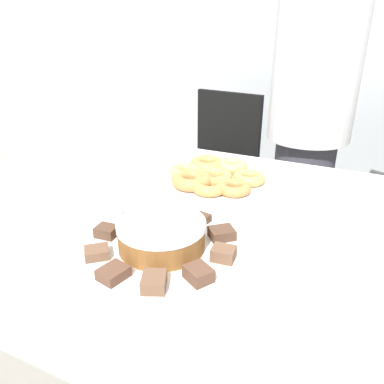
# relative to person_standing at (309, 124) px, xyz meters

# --- Properties ---
(wall_back) EXTENTS (8.00, 0.05, 2.60)m
(wall_back) POSITION_rel_person_standing_xyz_m (-0.11, 0.80, 0.49)
(wall_back) COLOR #B2B7BC
(wall_back) RESTS_ON ground_plane
(table) EXTENTS (1.80, 1.08, 0.73)m
(table) POSITION_rel_person_standing_xyz_m (-0.11, -0.84, -0.15)
(table) COLOR white
(table) RESTS_ON ground_plane
(person_standing) EXTENTS (0.35, 0.35, 1.54)m
(person_standing) POSITION_rel_person_standing_xyz_m (0.00, 0.00, 0.00)
(person_standing) COLOR #383842
(person_standing) RESTS_ON ground_plane
(office_chair_left) EXTENTS (0.50, 0.50, 0.86)m
(office_chair_left) POSITION_rel_person_standing_xyz_m (-0.51, 0.18, -0.41)
(office_chair_left) COLOR black
(office_chair_left) RESTS_ON ground_plane
(plate_cake) EXTENTS (0.38, 0.38, 0.01)m
(plate_cake) POSITION_rel_person_standing_xyz_m (-0.14, -1.04, -0.07)
(plate_cake) COLOR white
(plate_cake) RESTS_ON table
(plate_donuts) EXTENTS (0.37, 0.37, 0.01)m
(plate_donuts) POSITION_rel_person_standing_xyz_m (-0.19, -0.63, -0.07)
(plate_donuts) COLOR white
(plate_donuts) RESTS_ON table
(frosted_cake) EXTENTS (0.20, 0.20, 0.06)m
(frosted_cake) POSITION_rel_person_standing_xyz_m (-0.14, -1.04, -0.04)
(frosted_cake) COLOR brown
(frosted_cake) RESTS_ON plate_cake
(lamington_0) EXTENTS (0.05, 0.06, 0.02)m
(lamington_0) POSITION_rel_person_standing_xyz_m (-0.11, -0.90, -0.06)
(lamington_0) COLOR #513828
(lamington_0) RESTS_ON plate_cake
(lamington_1) EXTENTS (0.06, 0.07, 0.03)m
(lamington_1) POSITION_rel_person_standing_xyz_m (-0.20, -0.91, -0.05)
(lamington_1) COLOR brown
(lamington_1) RESTS_ON plate_cake
(lamington_2) EXTENTS (0.06, 0.06, 0.02)m
(lamington_2) POSITION_rel_person_standing_xyz_m (-0.27, -0.96, -0.06)
(lamington_2) COLOR brown
(lamington_2) RESTS_ON plate_cake
(lamington_3) EXTENTS (0.05, 0.05, 0.02)m
(lamington_3) POSITION_rel_person_standing_xyz_m (-0.28, -1.05, -0.06)
(lamington_3) COLOR #513828
(lamington_3) RESTS_ON plate_cake
(lamington_4) EXTENTS (0.07, 0.07, 0.02)m
(lamington_4) POSITION_rel_person_standing_xyz_m (-0.25, -1.13, -0.06)
(lamington_4) COLOR brown
(lamington_4) RESTS_ON plate_cake
(lamington_5) EXTENTS (0.06, 0.06, 0.02)m
(lamington_5) POSITION_rel_person_standing_xyz_m (-0.17, -1.18, -0.06)
(lamington_5) COLOR brown
(lamington_5) RESTS_ON plate_cake
(lamington_6) EXTENTS (0.06, 0.07, 0.03)m
(lamington_6) POSITION_rel_person_standing_xyz_m (-0.08, -1.17, -0.05)
(lamington_6) COLOR brown
(lamington_6) RESTS_ON plate_cake
(lamington_7) EXTENTS (0.07, 0.07, 0.03)m
(lamington_7) POSITION_rel_person_standing_xyz_m (-0.02, -1.11, -0.05)
(lamington_7) COLOR brown
(lamington_7) RESTS_ON plate_cake
(lamington_8) EXTENTS (0.05, 0.05, 0.03)m
(lamington_8) POSITION_rel_person_standing_xyz_m (0.00, -1.02, -0.05)
(lamington_8) COLOR brown
(lamington_8) RESTS_ON plate_cake
(lamington_9) EXTENTS (0.07, 0.07, 0.02)m
(lamington_9) POSITION_rel_person_standing_xyz_m (-0.03, -0.94, -0.06)
(lamington_9) COLOR #513828
(lamington_9) RESTS_ON plate_cake
(donut_0) EXTENTS (0.12, 0.12, 0.03)m
(donut_0) POSITION_rel_person_standing_xyz_m (-0.19, -0.63, -0.05)
(donut_0) COLOR tan
(donut_0) RESTS_ON plate_donuts
(donut_1) EXTENTS (0.13, 0.13, 0.04)m
(donut_1) POSITION_rel_person_standing_xyz_m (-0.23, -0.69, -0.05)
(donut_1) COLOR #C68447
(donut_1) RESTS_ON plate_donuts
(donut_2) EXTENTS (0.11, 0.11, 0.03)m
(donut_2) POSITION_rel_person_standing_xyz_m (-0.17, -0.71, -0.05)
(donut_2) COLOR #D18E4C
(donut_2) RESTS_ON plate_donuts
(donut_3) EXTENTS (0.10, 0.10, 0.03)m
(donut_3) POSITION_rel_person_standing_xyz_m (-0.10, -0.68, -0.05)
(donut_3) COLOR #C68447
(donut_3) RESTS_ON plate_donuts
(donut_4) EXTENTS (0.10, 0.10, 0.03)m
(donut_4) POSITION_rel_person_standing_xyz_m (-0.08, -0.59, -0.05)
(donut_4) COLOR tan
(donut_4) RESTS_ON plate_donuts
(donut_5) EXTENTS (0.11, 0.11, 0.04)m
(donut_5) POSITION_rel_person_standing_xyz_m (-0.17, -0.51, -0.05)
(donut_5) COLOR #E5AD66
(donut_5) RESTS_ON plate_donuts
(donut_6) EXTENTS (0.12, 0.12, 0.04)m
(donut_6) POSITION_rel_person_standing_xyz_m (-0.25, -0.54, -0.05)
(donut_6) COLOR #D18E4C
(donut_6) RESTS_ON plate_donuts
(donut_7) EXTENTS (0.11, 0.11, 0.03)m
(donut_7) POSITION_rel_person_standing_xyz_m (-0.29, -0.62, -0.05)
(donut_7) COLOR #E5AD66
(donut_7) RESTS_ON plate_donuts
(napkin) EXTENTS (0.17, 0.14, 0.01)m
(napkin) POSITION_rel_person_standing_xyz_m (-0.68, -0.78, -0.07)
(napkin) COLOR white
(napkin) RESTS_ON table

